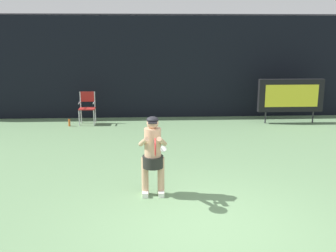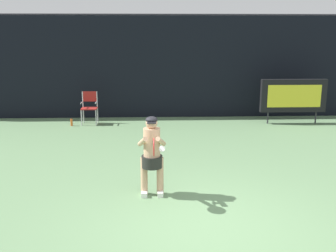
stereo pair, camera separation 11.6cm
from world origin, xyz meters
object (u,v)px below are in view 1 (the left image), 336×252
object	(u,v)px
water_bottle	(69,122)
umpire_chair	(87,106)
tennis_player	(153,153)
tennis_racket	(155,147)
scoreboard	(291,95)

from	to	relation	value
water_bottle	umpire_chair	bearing A→B (deg)	28.92
tennis_player	tennis_racket	size ratio (longest dim) A/B	2.51
umpire_chair	scoreboard	bearing A→B (deg)	-1.82
umpire_chair	tennis_racket	bearing A→B (deg)	-72.21
umpire_chair	water_bottle	world-z (taller)	umpire_chair
umpire_chair	tennis_player	xyz separation A→B (m)	(2.11, -6.15, 0.21)
tennis_racket	umpire_chair	bearing A→B (deg)	110.83
tennis_player	umpire_chair	bearing A→B (deg)	108.91
scoreboard	umpire_chair	distance (m)	6.86
umpire_chair	tennis_racket	xyz separation A→B (m)	(2.14, -6.67, 0.48)
water_bottle	tennis_racket	distance (m)	6.98
scoreboard	tennis_racket	size ratio (longest dim) A/B	3.65
umpire_chair	tennis_racket	distance (m)	7.02
water_bottle	tennis_player	xyz separation A→B (m)	(2.67, -5.84, 0.71)
umpire_chair	tennis_racket	world-z (taller)	tennis_racket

